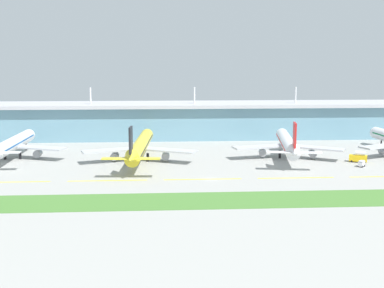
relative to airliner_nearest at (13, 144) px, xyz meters
name	(u,v)px	position (x,y,z in m)	size (l,w,h in m)	color
ground_plane	(211,179)	(82.64, -42.46, -6.44)	(600.00, 600.00, 0.00)	#9E9E99
terminal_building	(194,120)	(82.64, 55.42, 3.51)	(288.00, 34.00, 28.51)	#6693A8
airliner_nearest	(13,144)	(0.00, 0.00, 0.00)	(48.80, 59.78, 18.90)	white
airliner_near_middle	(140,146)	(55.78, -8.41, 0.01)	(48.72, 72.41, 18.90)	yellow
airliner_far_middle	(287,143)	(120.02, -5.31, 0.00)	(48.16, 62.33, 18.90)	white
taxiway_stripe_west	(10,182)	(11.64, -42.39, -6.42)	(28.00, 0.70, 0.04)	yellow
taxiway_stripe_mid_west	(107,181)	(45.64, -42.39, -6.42)	(28.00, 0.70, 0.04)	yellow
taxiway_stripe_centre	(203,179)	(79.64, -42.39, -6.42)	(28.00, 0.70, 0.04)	yellow
taxiway_stripe_mid_east	(296,178)	(113.64, -42.39, -6.42)	(28.00, 0.70, 0.04)	yellow
grass_verge	(220,200)	(82.64, -69.08, -6.39)	(300.00, 18.00, 0.10)	#477A33
baggage_cart	(361,164)	(145.22, -25.48, -5.18)	(3.77, 3.86, 2.48)	silver
fuel_truck	(359,157)	(147.62, -16.81, -4.18)	(7.63, 5.36, 4.95)	gold
pushback_tug	(357,159)	(147.58, -15.25, -5.34)	(4.97, 3.82, 1.85)	#333842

